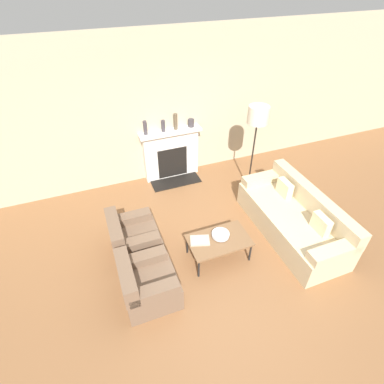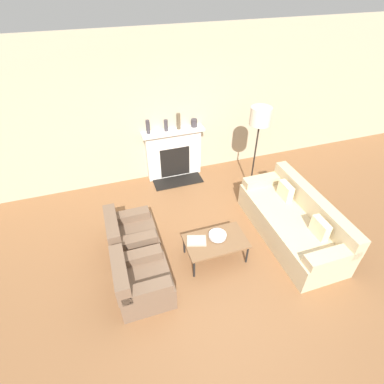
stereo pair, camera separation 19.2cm
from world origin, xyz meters
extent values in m
plane|color=brown|center=(0.00, 0.00, 0.00)|extent=(18.00, 18.00, 0.00)
cube|color=#BCAD8E|center=(0.00, 2.89, 1.45)|extent=(18.00, 0.06, 2.90)
cube|color=silver|center=(-0.01, 2.76, 0.51)|extent=(1.14, 0.20, 1.02)
cube|color=black|center=(-0.01, 2.68, 0.37)|extent=(0.63, 0.04, 0.67)
cube|color=black|center=(-0.01, 2.48, 0.01)|extent=(1.02, 0.40, 0.02)
cube|color=silver|center=(-0.01, 2.73, 1.05)|extent=(1.26, 0.28, 0.05)
cube|color=#CCB78E|center=(1.34, 0.39, 0.22)|extent=(0.88, 2.11, 0.45)
cube|color=#CCB78E|center=(1.69, 0.39, 0.62)|extent=(0.20, 2.11, 0.34)
cube|color=#CCB78E|center=(1.34, 1.33, 0.52)|extent=(0.81, 0.22, 0.14)
cube|color=#CCB78E|center=(1.34, -0.56, 0.52)|extent=(0.81, 0.22, 0.14)
cube|color=beige|center=(1.47, 0.86, 0.59)|extent=(0.12, 0.32, 0.28)
cube|color=beige|center=(1.47, -0.09, 0.59)|extent=(0.12, 0.32, 0.28)
cube|color=brown|center=(-1.19, 0.04, 0.20)|extent=(0.72, 0.74, 0.40)
cube|color=brown|center=(-1.47, 0.04, 0.57)|extent=(0.18, 0.74, 0.32)
cube|color=brown|center=(-1.19, -0.25, 0.47)|extent=(0.65, 0.18, 0.14)
cube|color=brown|center=(-1.19, 0.32, 0.47)|extent=(0.65, 0.18, 0.14)
cube|color=brown|center=(-1.19, 0.91, 0.20)|extent=(0.72, 0.74, 0.40)
cube|color=brown|center=(-1.47, 0.91, 0.57)|extent=(0.18, 0.74, 0.32)
cube|color=brown|center=(-1.19, 0.63, 0.47)|extent=(0.65, 0.18, 0.14)
cube|color=brown|center=(-1.19, 1.19, 0.47)|extent=(0.65, 0.18, 0.14)
cube|color=brown|center=(-0.02, 0.34, 0.37)|extent=(0.94, 0.57, 0.03)
cylinder|color=black|center=(-0.45, 0.09, 0.18)|extent=(0.03, 0.03, 0.35)
cylinder|color=black|center=(0.41, 0.09, 0.18)|extent=(0.03, 0.03, 0.35)
cylinder|color=black|center=(-0.45, 0.58, 0.18)|extent=(0.03, 0.03, 0.35)
cylinder|color=black|center=(0.41, 0.58, 0.18)|extent=(0.03, 0.03, 0.35)
cylinder|color=silver|center=(0.03, 0.39, 0.39)|extent=(0.10, 0.10, 0.02)
cylinder|color=silver|center=(0.03, 0.39, 0.43)|extent=(0.27, 0.27, 0.05)
cube|color=#B2A893|center=(-0.30, 0.42, 0.39)|extent=(0.34, 0.29, 0.02)
cylinder|color=black|center=(1.31, 1.74, 0.01)|extent=(0.37, 0.37, 0.03)
cylinder|color=black|center=(1.31, 1.74, 0.76)|extent=(0.03, 0.03, 1.47)
cylinder|color=beige|center=(1.31, 1.74, 1.61)|extent=(0.37, 0.37, 0.31)
cylinder|color=#3D383D|center=(-0.49, 2.76, 1.21)|extent=(0.07, 0.07, 0.27)
cylinder|color=#3D383D|center=(-0.14, 2.76, 1.19)|extent=(0.08, 0.08, 0.23)
cylinder|color=brown|center=(0.12, 2.76, 1.24)|extent=(0.08, 0.08, 0.32)
cylinder|color=#3D383D|center=(0.44, 2.76, 1.15)|extent=(0.12, 0.12, 0.16)
camera|label=1|loc=(-1.51, -2.43, 3.78)|focal=28.00mm
camera|label=2|loc=(-1.33, -2.50, 3.78)|focal=28.00mm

